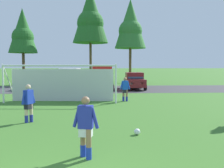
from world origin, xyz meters
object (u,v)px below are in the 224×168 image
object	(u,v)px
player_defender_far	(86,127)
player_winger_left	(125,89)
parked_car_slot_far_left	(39,81)
soccer_ball	(137,132)
soccer_goal	(62,83)
parked_car_slot_center_left	(103,76)
player_winger_right	(29,103)
parked_car_slot_center	(134,81)
parked_car_slot_left	(70,79)

from	to	relation	value
player_defender_far	player_winger_left	world-z (taller)	same
player_winger_left	parked_car_slot_far_left	xyz separation A→B (m)	(-7.96, 9.32, 0.05)
soccer_ball	soccer_goal	bearing A→B (deg)	114.15
soccer_goal	parked_car_slot_center_left	bearing A→B (deg)	70.48
parked_car_slot_far_left	player_winger_right	bearing A→B (deg)	-78.61
soccer_goal	player_defender_far	size ratio (longest dim) A/B	4.60
player_winger_right	parked_car_slot_center	size ratio (longest dim) A/B	0.39
soccer_goal	player_defender_far	distance (m)	10.92
soccer_goal	player_winger_left	xyz separation A→B (m)	(4.29, -0.07, -0.47)
soccer_goal	parked_car_slot_center_left	world-z (taller)	soccer_goal
player_defender_far	parked_car_slot_far_left	xyz separation A→B (m)	(-5.80, 19.95, 0.05)
player_defender_far	soccer_ball	bearing A→B (deg)	51.76
parked_car_slot_center	soccer_goal	bearing A→B (deg)	-125.70
player_winger_left	parked_car_slot_center	world-z (taller)	parked_car_slot_center
player_winger_right	parked_car_slot_center	world-z (taller)	parked_car_slot_center
soccer_goal	player_winger_right	world-z (taller)	soccer_goal
parked_car_slot_center_left	parked_car_slot_center	xyz separation A→B (m)	(3.25, 0.39, -0.47)
player_defender_far	parked_car_slot_far_left	world-z (taller)	parked_car_slot_far_left
player_winger_left	soccer_goal	bearing A→B (deg)	179.09
parked_car_slot_center_left	parked_car_slot_center	distance (m)	3.31
player_winger_left	parked_car_slot_left	world-z (taller)	parked_car_slot_left
soccer_ball	player_winger_left	bearing A→B (deg)	86.87
soccer_ball	player_winger_right	world-z (taller)	player_winger_right
soccer_ball	soccer_goal	size ratio (longest dim) A/B	0.03
player_defender_far	parked_car_slot_center_left	size ratio (longest dim) A/B	0.34
soccer_goal	parked_car_slot_center	size ratio (longest dim) A/B	1.79
soccer_ball	parked_car_slot_far_left	size ratio (longest dim) A/B	0.05
parked_car_slot_left	parked_car_slot_center_left	size ratio (longest dim) A/B	0.97
parked_car_slot_left	parked_car_slot_center_left	xyz separation A→B (m)	(3.31, -0.59, 0.23)
soccer_ball	soccer_goal	xyz separation A→B (m)	(-3.83, 8.54, 1.18)
soccer_ball	player_winger_left	size ratio (longest dim) A/B	0.13
player_defender_far	parked_car_slot_center_left	xyz separation A→B (m)	(0.76, 18.87, 0.52)
soccer_goal	parked_car_slot_center	xyz separation A→B (m)	(6.15, 8.56, -0.42)
player_defender_far	parked_car_slot_far_left	bearing A→B (deg)	106.20
soccer_goal	parked_car_slot_left	distance (m)	8.77
soccer_ball	player_winger_left	world-z (taller)	player_winger_left
parked_car_slot_left	parked_car_slot_center	world-z (taller)	parked_car_slot_left
parked_car_slot_left	player_defender_far	bearing A→B (deg)	-82.53
parked_car_slot_center	player_defender_far	bearing A→B (deg)	-101.78
player_defender_far	parked_car_slot_center_left	world-z (taller)	parked_car_slot_center_left
parked_car_slot_left	parked_car_slot_center	xyz separation A→B (m)	(6.57, -0.20, -0.24)
player_winger_right	soccer_goal	bearing A→B (deg)	85.30
soccer_ball	parked_car_slot_center_left	size ratio (longest dim) A/B	0.05
soccer_goal	parked_car_slot_left	bearing A→B (deg)	92.73
soccer_goal	parked_car_slot_center	world-z (taller)	soccer_goal
soccer_goal	parked_car_slot_left	size ratio (longest dim) A/B	1.60
soccer_ball	parked_car_slot_left	distance (m)	17.84
player_defender_far	parked_car_slot_center	distance (m)	19.67
parked_car_slot_far_left	parked_car_slot_center_left	distance (m)	6.66
parked_car_slot_center_left	player_defender_far	bearing A→B (deg)	-92.31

